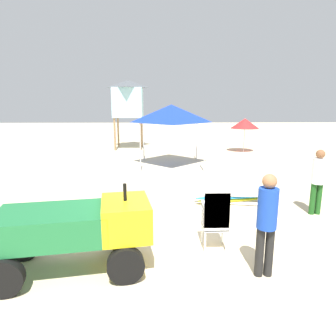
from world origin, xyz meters
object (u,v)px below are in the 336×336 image
(stacked_plastic_chairs, at_px, (216,214))
(lifeguard_tower, at_px, (128,99))
(lifeguard_near_right, at_px, (267,219))
(surfboard_pile, at_px, (234,198))
(lifeguard_near_center, at_px, (318,178))
(popup_canopy, at_px, (171,114))
(beach_umbrella_left, at_px, (245,123))
(utility_cart, at_px, (78,227))

(stacked_plastic_chairs, bearing_deg, lifeguard_tower, 102.44)
(lifeguard_near_right, height_order, lifeguard_tower, lifeguard_tower)
(surfboard_pile, height_order, lifeguard_near_center, lifeguard_near_center)
(stacked_plastic_chairs, relative_size, lifeguard_near_right, 0.74)
(popup_canopy, bearing_deg, beach_umbrella_left, 40.06)
(surfboard_pile, relative_size, lifeguard_near_right, 1.42)
(stacked_plastic_chairs, height_order, popup_canopy, popup_canopy)
(lifeguard_near_center, bearing_deg, lifeguard_near_right, -129.63)
(beach_umbrella_left, bearing_deg, lifeguard_near_center, -95.46)
(lifeguard_tower, relative_size, beach_umbrella_left, 2.14)
(lifeguard_near_center, xyz_separation_m, lifeguard_near_right, (-2.31, -2.79, 0.03))
(lifeguard_near_center, bearing_deg, beach_umbrella_left, 84.54)
(utility_cart, distance_m, surfboard_pile, 4.92)
(lifeguard_tower, bearing_deg, popup_canopy, -65.04)
(stacked_plastic_chairs, distance_m, lifeguard_near_center, 3.50)
(lifeguard_near_center, distance_m, lifeguard_near_right, 3.62)
(surfboard_pile, distance_m, lifeguard_tower, 12.11)
(stacked_plastic_chairs, height_order, beach_umbrella_left, beach_umbrella_left)
(lifeguard_near_center, relative_size, beach_umbrella_left, 0.86)
(utility_cart, bearing_deg, beach_umbrella_left, 63.41)
(stacked_plastic_chairs, bearing_deg, utility_cart, -165.03)
(lifeguard_near_right, bearing_deg, beach_umbrella_left, 75.85)
(utility_cart, distance_m, lifeguard_near_right, 3.13)
(popup_canopy, relative_size, beach_umbrella_left, 1.41)
(lifeguard_near_right, bearing_deg, lifeguard_near_center, 50.37)
(utility_cart, distance_m, stacked_plastic_chairs, 2.55)
(popup_canopy, xyz_separation_m, lifeguard_tower, (-2.50, 5.36, 0.74))
(stacked_plastic_chairs, xyz_separation_m, lifeguard_near_center, (2.96, 1.86, 0.23))
(surfboard_pile, relative_size, lifeguard_tower, 0.59)
(utility_cart, xyz_separation_m, lifeguard_near_right, (3.11, -0.27, 0.22))
(surfboard_pile, bearing_deg, lifeguard_near_right, -96.38)
(lifeguard_near_right, bearing_deg, popup_canopy, 97.25)
(surfboard_pile, distance_m, lifeguard_near_center, 2.24)
(surfboard_pile, bearing_deg, utility_cart, -136.15)
(lifeguard_near_center, bearing_deg, stacked_plastic_chairs, -147.78)
(lifeguard_near_right, bearing_deg, stacked_plastic_chairs, 124.97)
(stacked_plastic_chairs, bearing_deg, surfboard_pile, 68.80)
(stacked_plastic_chairs, height_order, lifeguard_near_right, lifeguard_near_right)
(popup_canopy, bearing_deg, lifeguard_tower, 114.96)
(utility_cart, relative_size, lifeguard_near_right, 1.55)
(stacked_plastic_chairs, height_order, lifeguard_tower, lifeguard_tower)
(utility_cart, relative_size, lifeguard_near_center, 1.60)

